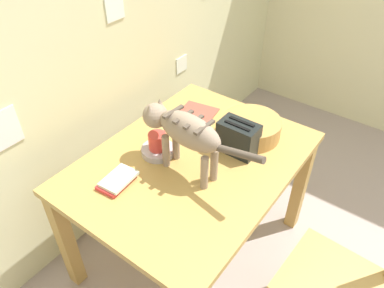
% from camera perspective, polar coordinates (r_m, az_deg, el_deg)
% --- Properties ---
extents(wall_rear, '(4.64, 0.11, 2.50)m').
position_cam_1_polar(wall_rear, '(2.04, -16.34, 16.24)').
color(wall_rear, beige).
rests_on(wall_rear, ground_plane).
extents(dining_table, '(1.23, 0.92, 0.75)m').
position_cam_1_polar(dining_table, '(1.94, -0.00, -4.38)').
color(dining_table, '#B68C47').
rests_on(dining_table, ground_plane).
extents(cat, '(0.15, 0.66, 0.33)m').
position_cam_1_polar(cat, '(1.68, -1.35, 2.11)').
color(cat, gray).
rests_on(cat, dining_table).
extents(saucer_bowl, '(0.17, 0.17, 0.03)m').
position_cam_1_polar(saucer_bowl, '(1.91, -5.25, -1.03)').
color(saucer_bowl, '#B6ADB1').
rests_on(saucer_bowl, dining_table).
extents(coffee_mug, '(0.13, 0.09, 0.09)m').
position_cam_1_polar(coffee_mug, '(1.87, -5.29, 0.47)').
color(coffee_mug, '#D33C34').
rests_on(coffee_mug, saucer_bowl).
extents(magazine, '(0.32, 0.26, 0.01)m').
position_cam_1_polar(magazine, '(2.17, 0.28, 4.21)').
color(magazine, '#E24739').
rests_on(magazine, dining_table).
extents(book_stack, '(0.19, 0.13, 0.04)m').
position_cam_1_polar(book_stack, '(1.77, -11.42, -5.52)').
color(book_stack, '#D6383B').
rests_on(book_stack, dining_table).
extents(wicker_basket, '(0.32, 0.32, 0.10)m').
position_cam_1_polar(wicker_basket, '(2.02, 9.06, 2.52)').
color(wicker_basket, '#B28143').
rests_on(wicker_basket, dining_table).
extents(toaster, '(0.12, 0.20, 0.18)m').
position_cam_1_polar(toaster, '(1.89, 7.11, 0.99)').
color(toaster, black).
rests_on(toaster, dining_table).
extents(wooden_chair_near, '(0.44, 0.44, 0.94)m').
position_cam_1_polar(wooden_chair_near, '(1.88, 21.89, -19.59)').
color(wooden_chair_near, tan).
rests_on(wooden_chair_near, ground_plane).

